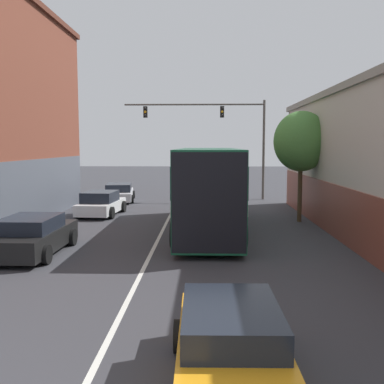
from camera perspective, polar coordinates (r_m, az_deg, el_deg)
lane_center_line at (r=20.39m, az=-3.84°, el=-5.05°), size 0.14×44.96×0.01m
bus at (r=20.41m, az=2.09°, el=0.89°), size 2.94×11.33×3.74m
hatchback_foreground at (r=7.55m, az=5.05°, el=-19.57°), size 2.02×4.48×1.32m
parked_car_left_near at (r=31.85m, az=-9.25°, el=-0.08°), size 2.53×4.86×1.24m
parked_car_left_mid at (r=25.54m, az=-11.48°, el=-1.48°), size 2.29×4.18×1.35m
parked_car_left_far at (r=17.09m, az=-19.54°, el=-5.26°), size 2.19×4.57×1.39m
traffic_signal_gantry at (r=32.44m, az=3.86°, el=8.24°), size 10.06×0.36×7.09m
street_tree_near at (r=23.40m, az=13.69°, el=6.24°), size 2.76×2.49×5.61m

